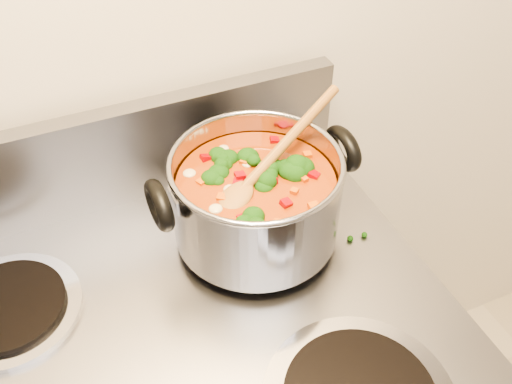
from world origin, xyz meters
The scene contains 3 objects.
stockpot centered at (0.23, 1.30, 1.00)m, with size 0.29×0.23×0.14m.
wooden_spoon centered at (0.24, 1.30, 1.04)m, with size 0.24×0.14×0.08m.
cooktop_crumbs centered at (0.34, 1.39, 0.92)m, with size 0.03×0.07×0.01m.
Camera 1 is at (-0.00, 0.78, 1.53)m, focal length 40.00 mm.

